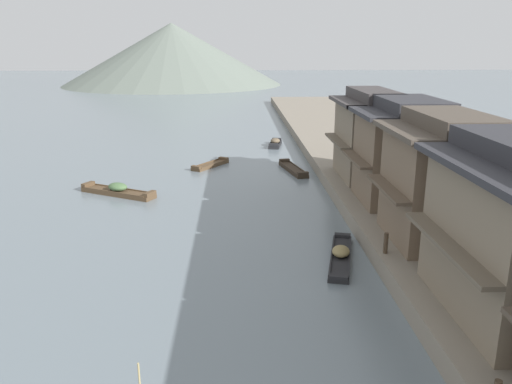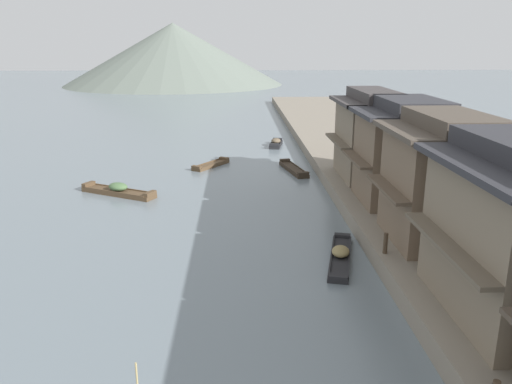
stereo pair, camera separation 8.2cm
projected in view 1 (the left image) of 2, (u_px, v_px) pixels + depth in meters
riverbank_right at (438, 175)px, 38.58m from camera, size 18.00×110.00×0.90m
boat_moored_nearest at (341, 255)px, 24.52m from camera, size 2.17×5.51×0.65m
boat_moored_second at (275, 143)px, 51.63m from camera, size 1.66×3.58×0.82m
boat_moored_third at (118, 191)px, 34.98m from camera, size 5.58×3.71×0.85m
boat_moored_far at (293, 169)px, 41.53m from camera, size 2.00×5.20×0.50m
boat_midriver_drifting at (210, 165)px, 43.09m from camera, size 3.13×3.99×0.44m
house_waterfront_tall at (446, 180)px, 23.83m from camera, size 6.04×5.89×6.14m
house_waterfront_narrow at (407, 152)px, 29.93m from camera, size 6.55×5.73×6.14m
house_waterfront_far at (371, 135)px, 35.49m from camera, size 5.24×6.82×6.14m
mooring_post_dock_mid at (386, 243)px, 22.91m from camera, size 0.20×0.20×0.96m
hill_far_west at (172, 54)px, 128.33m from camera, size 55.14×55.14×15.14m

